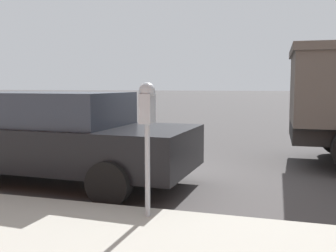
{
  "coord_description": "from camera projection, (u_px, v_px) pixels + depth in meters",
  "views": [
    {
      "loc": [
        -6.71,
        -2.42,
        1.67
      ],
      "look_at": [
        -2.1,
        -1.06,
        1.17
      ],
      "focal_mm": 42.0,
      "sensor_mm": 36.0,
      "label": 1
    }
  ],
  "objects": [
    {
      "name": "car_black",
      "position": [
        55.0,
        136.0,
        6.69
      ],
      "size": [
        2.23,
        4.73,
        1.55
      ],
      "rotation": [
        0.0,
        0.0,
        3.1
      ],
      "color": "black",
      "rests_on": "ground_plane"
    },
    {
      "name": "parking_meter",
      "position": [
        147.0,
        115.0,
        4.47
      ],
      "size": [
        0.21,
        0.19,
        1.56
      ],
      "color": "gray",
      "rests_on": "sidewalk"
    },
    {
      "name": "ground_plane",
      "position": [
        146.0,
        176.0,
        7.25
      ],
      "size": [
        220.0,
        220.0,
        0.0
      ],
      "primitive_type": "plane",
      "color": "#3D3A3A"
    }
  ]
}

